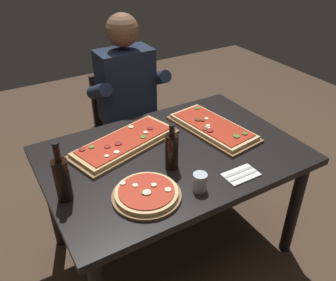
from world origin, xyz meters
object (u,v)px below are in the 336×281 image
object	(u,v)px
dining_table	(172,166)
pizza_round_far	(147,194)
wine_bottle_dark	(172,151)
pizza_rectangular_left	(213,127)
pizza_rectangular_front	(125,142)
oil_bottle_amber	(62,178)
tumbler_near_camera	(200,183)
diner_chair	(125,123)
seated_diner	(129,99)

from	to	relation	value
dining_table	pizza_round_far	bearing A→B (deg)	-139.02
pizza_round_far	wine_bottle_dark	world-z (taller)	wine_bottle_dark
dining_table	pizza_rectangular_left	world-z (taller)	pizza_rectangular_left
dining_table	pizza_rectangular_front	world-z (taller)	pizza_rectangular_front
pizza_rectangular_front	wine_bottle_dark	xyz separation A→B (m)	(0.12, -0.31, 0.08)
pizza_rectangular_left	oil_bottle_amber	world-z (taller)	oil_bottle_amber
dining_table	tumbler_near_camera	xyz separation A→B (m)	(-0.05, -0.34, 0.13)
pizza_rectangular_front	diner_chair	size ratio (longest dim) A/B	0.79
pizza_rectangular_left	oil_bottle_amber	distance (m)	0.97
pizza_rectangular_front	diner_chair	bearing A→B (deg)	66.87
seated_diner	pizza_rectangular_front	bearing A→B (deg)	-117.59
dining_table	seated_diner	xyz separation A→B (m)	(0.08, 0.74, 0.10)
dining_table	diner_chair	distance (m)	0.87
tumbler_near_camera	pizza_rectangular_front	bearing A→B (deg)	104.99
oil_bottle_amber	tumbler_near_camera	bearing A→B (deg)	-24.82
dining_table	pizza_rectangular_front	xyz separation A→B (m)	(-0.20, 0.20, 0.12)
pizza_round_far	wine_bottle_dark	xyz separation A→B (m)	(0.22, 0.15, 0.08)
tumbler_near_camera	diner_chair	size ratio (longest dim) A/B	0.10
diner_chair	pizza_round_far	bearing A→B (deg)	-108.89
oil_bottle_amber	wine_bottle_dark	bearing A→B (deg)	-4.10
pizza_round_far	tumbler_near_camera	size ratio (longest dim) A/B	3.63
pizza_rectangular_left	tumbler_near_camera	world-z (taller)	tumbler_near_camera
wine_bottle_dark	oil_bottle_amber	distance (m)	0.55
dining_table	oil_bottle_amber	xyz separation A→B (m)	(-0.62, -0.07, 0.21)
pizza_rectangular_left	seated_diner	distance (m)	0.70
diner_chair	seated_diner	xyz separation A→B (m)	(0.00, -0.12, 0.26)
pizza_rectangular_front	wine_bottle_dark	bearing A→B (deg)	-68.42
diner_chair	seated_diner	size ratio (longest dim) A/B	0.65
diner_chair	seated_diner	world-z (taller)	seated_diner
pizza_rectangular_front	seated_diner	world-z (taller)	seated_diner
dining_table	wine_bottle_dark	bearing A→B (deg)	-123.33
pizza_rectangular_left	seated_diner	world-z (taller)	seated_diner
dining_table	diner_chair	size ratio (longest dim) A/B	1.61
pizza_rectangular_front	seated_diner	bearing A→B (deg)	62.41
seated_diner	wine_bottle_dark	bearing A→B (deg)	-100.57
pizza_round_far	dining_table	bearing A→B (deg)	40.98
pizza_rectangular_front	pizza_rectangular_left	xyz separation A→B (m)	(0.53, -0.11, 0.00)
wine_bottle_dark	pizza_rectangular_left	bearing A→B (deg)	25.63
pizza_rectangular_front	tumbler_near_camera	bearing A→B (deg)	-75.01
pizza_rectangular_front	pizza_rectangular_left	size ratio (longest dim) A/B	1.13
tumbler_near_camera	pizza_rectangular_left	bearing A→B (deg)	47.13
oil_bottle_amber	tumbler_near_camera	size ratio (longest dim) A/B	3.41
pizza_rectangular_left	diner_chair	distance (m)	0.86
dining_table	pizza_round_far	xyz separation A→B (m)	(-0.30, -0.26, 0.11)
dining_table	pizza_round_far	size ratio (longest dim) A/B	4.31
dining_table	diner_chair	bearing A→B (deg)	84.38
pizza_rectangular_left	pizza_round_far	size ratio (longest dim) A/B	1.86
pizza_rectangular_left	pizza_round_far	bearing A→B (deg)	-151.61
pizza_rectangular_front	diner_chair	xyz separation A→B (m)	(0.28, 0.66, -0.27)
wine_bottle_dark	oil_bottle_amber	world-z (taller)	oil_bottle_amber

